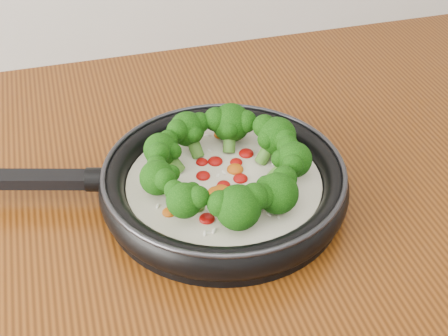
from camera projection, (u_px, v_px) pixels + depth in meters
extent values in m
cylinder|color=black|center=(224.00, 197.00, 0.77)|extent=(0.35, 0.35, 0.01)
torus|color=black|center=(224.00, 183.00, 0.75)|extent=(0.37, 0.37, 0.03)
torus|color=#2D2D33|center=(224.00, 170.00, 0.74)|extent=(0.36, 0.36, 0.01)
cube|color=black|center=(33.00, 179.00, 0.75)|extent=(0.17, 0.07, 0.01)
cylinder|color=black|center=(98.00, 180.00, 0.75)|extent=(0.03, 0.04, 0.03)
cylinder|color=beige|center=(224.00, 187.00, 0.76)|extent=(0.29, 0.29, 0.02)
ellipsoid|color=#970907|center=(230.00, 191.00, 0.73)|extent=(0.02, 0.02, 0.01)
ellipsoid|color=#970907|center=(236.00, 162.00, 0.78)|extent=(0.02, 0.02, 0.01)
ellipsoid|color=#B44E0B|center=(220.00, 135.00, 0.83)|extent=(0.02, 0.02, 0.01)
ellipsoid|color=#970907|center=(182.00, 189.00, 0.74)|extent=(0.02, 0.02, 0.01)
ellipsoid|color=#970907|center=(246.00, 154.00, 0.79)|extent=(0.03, 0.03, 0.01)
ellipsoid|color=#B44E0B|center=(216.00, 192.00, 0.73)|extent=(0.03, 0.03, 0.01)
ellipsoid|color=#970907|center=(240.00, 179.00, 0.75)|extent=(0.02, 0.02, 0.01)
ellipsoid|color=#970907|center=(281.00, 209.00, 0.71)|extent=(0.02, 0.02, 0.01)
ellipsoid|color=#B44E0B|center=(169.00, 212.00, 0.71)|extent=(0.02, 0.02, 0.01)
ellipsoid|color=#970907|center=(202.00, 162.00, 0.78)|extent=(0.02, 0.02, 0.01)
ellipsoid|color=#970907|center=(203.00, 176.00, 0.76)|extent=(0.02, 0.02, 0.01)
ellipsoid|color=#B44E0B|center=(235.00, 169.00, 0.77)|extent=(0.03, 0.03, 0.01)
ellipsoid|color=#970907|center=(215.00, 161.00, 0.78)|extent=(0.02, 0.02, 0.01)
ellipsoid|color=#970907|center=(207.00, 219.00, 0.70)|extent=(0.02, 0.02, 0.01)
ellipsoid|color=#B44E0B|center=(221.00, 191.00, 0.74)|extent=(0.02, 0.02, 0.01)
ellipsoid|color=#970907|center=(224.00, 185.00, 0.74)|extent=(0.02, 0.02, 0.01)
ellipsoid|color=white|center=(158.00, 165.00, 0.77)|extent=(0.01, 0.01, 0.00)
ellipsoid|color=white|center=(177.00, 168.00, 0.77)|extent=(0.01, 0.01, 0.00)
ellipsoid|color=white|center=(205.00, 233.00, 0.68)|extent=(0.01, 0.01, 0.00)
ellipsoid|color=white|center=(258.00, 191.00, 0.74)|extent=(0.01, 0.01, 0.00)
ellipsoid|color=white|center=(210.00, 151.00, 0.80)|extent=(0.01, 0.01, 0.00)
ellipsoid|color=white|center=(278.00, 209.00, 0.71)|extent=(0.00, 0.01, 0.00)
ellipsoid|color=white|center=(210.00, 210.00, 0.71)|extent=(0.01, 0.01, 0.00)
ellipsoid|color=white|center=(278.00, 217.00, 0.70)|extent=(0.00, 0.01, 0.00)
ellipsoid|color=white|center=(272.00, 186.00, 0.74)|extent=(0.01, 0.01, 0.00)
ellipsoid|color=white|center=(207.00, 196.00, 0.73)|extent=(0.01, 0.01, 0.00)
ellipsoid|color=white|center=(163.00, 166.00, 0.77)|extent=(0.01, 0.01, 0.00)
ellipsoid|color=white|center=(253.00, 220.00, 0.69)|extent=(0.01, 0.01, 0.00)
ellipsoid|color=white|center=(207.00, 136.00, 0.83)|extent=(0.01, 0.01, 0.00)
ellipsoid|color=white|center=(218.00, 176.00, 0.76)|extent=(0.01, 0.01, 0.00)
ellipsoid|color=white|center=(183.00, 207.00, 0.71)|extent=(0.00, 0.01, 0.00)
ellipsoid|color=white|center=(269.00, 214.00, 0.70)|extent=(0.01, 0.01, 0.00)
ellipsoid|color=white|center=(208.00, 233.00, 0.68)|extent=(0.01, 0.01, 0.00)
ellipsoid|color=white|center=(275.00, 164.00, 0.78)|extent=(0.01, 0.01, 0.00)
ellipsoid|color=white|center=(158.00, 206.00, 0.71)|extent=(0.01, 0.01, 0.00)
ellipsoid|color=white|center=(260.00, 209.00, 0.71)|extent=(0.00, 0.01, 0.00)
ellipsoid|color=white|center=(214.00, 231.00, 0.68)|extent=(0.01, 0.01, 0.00)
ellipsoid|color=white|center=(165.00, 177.00, 0.75)|extent=(0.01, 0.00, 0.00)
ellipsoid|color=white|center=(224.00, 173.00, 0.76)|extent=(0.01, 0.01, 0.00)
ellipsoid|color=white|center=(217.00, 188.00, 0.74)|extent=(0.01, 0.01, 0.00)
cylinder|color=#4C7F29|center=(279.00, 171.00, 0.75)|extent=(0.03, 0.02, 0.03)
sphere|color=black|center=(294.00, 160.00, 0.74)|extent=(0.05, 0.05, 0.04)
sphere|color=black|center=(288.00, 147.00, 0.75)|extent=(0.03, 0.03, 0.03)
sphere|color=black|center=(293.00, 164.00, 0.72)|extent=(0.03, 0.03, 0.03)
sphere|color=black|center=(280.00, 159.00, 0.74)|extent=(0.03, 0.03, 0.02)
cylinder|color=#4C7F29|center=(266.00, 152.00, 0.78)|extent=(0.04, 0.03, 0.03)
sphere|color=black|center=(277.00, 136.00, 0.77)|extent=(0.06, 0.06, 0.05)
sphere|color=black|center=(264.00, 126.00, 0.78)|extent=(0.04, 0.04, 0.03)
sphere|color=black|center=(285.00, 140.00, 0.76)|extent=(0.03, 0.03, 0.03)
sphere|color=black|center=(267.00, 140.00, 0.77)|extent=(0.03, 0.03, 0.02)
cylinder|color=#4C7F29|center=(230.00, 140.00, 0.80)|extent=(0.03, 0.03, 0.03)
sphere|color=black|center=(231.00, 123.00, 0.80)|extent=(0.06, 0.06, 0.05)
sphere|color=black|center=(216.00, 119.00, 0.79)|extent=(0.04, 0.04, 0.03)
sphere|color=black|center=(246.00, 121.00, 0.79)|extent=(0.04, 0.04, 0.03)
sphere|color=black|center=(230.00, 129.00, 0.79)|extent=(0.03, 0.03, 0.02)
cylinder|color=#4C7F29|center=(194.00, 146.00, 0.79)|extent=(0.02, 0.03, 0.03)
sphere|color=black|center=(187.00, 129.00, 0.79)|extent=(0.05, 0.05, 0.04)
sphere|color=black|center=(178.00, 130.00, 0.77)|extent=(0.03, 0.03, 0.03)
sphere|color=black|center=(200.00, 122.00, 0.79)|extent=(0.03, 0.03, 0.03)
sphere|color=black|center=(194.00, 134.00, 0.78)|extent=(0.03, 0.03, 0.02)
cylinder|color=#4C7F29|center=(173.00, 162.00, 0.76)|extent=(0.03, 0.03, 0.03)
sphere|color=black|center=(161.00, 150.00, 0.76)|extent=(0.05, 0.05, 0.04)
sphere|color=black|center=(159.00, 153.00, 0.74)|extent=(0.03, 0.03, 0.03)
sphere|color=black|center=(168.00, 140.00, 0.76)|extent=(0.03, 0.03, 0.02)
sphere|color=black|center=(173.00, 151.00, 0.75)|extent=(0.03, 0.03, 0.02)
cylinder|color=#4C7F29|center=(171.00, 185.00, 0.73)|extent=(0.03, 0.02, 0.03)
sphere|color=black|center=(157.00, 178.00, 0.71)|extent=(0.05, 0.05, 0.04)
sphere|color=black|center=(165.00, 180.00, 0.70)|extent=(0.03, 0.03, 0.03)
sphere|color=black|center=(157.00, 165.00, 0.72)|extent=(0.03, 0.03, 0.02)
sphere|color=black|center=(171.00, 173.00, 0.72)|extent=(0.03, 0.03, 0.02)
cylinder|color=#4C7F29|center=(193.00, 203.00, 0.70)|extent=(0.03, 0.03, 0.04)
sphere|color=black|center=(184.00, 201.00, 0.68)|extent=(0.05, 0.05, 0.04)
sphere|color=black|center=(198.00, 197.00, 0.67)|extent=(0.03, 0.03, 0.02)
sphere|color=black|center=(174.00, 190.00, 0.68)|extent=(0.03, 0.03, 0.02)
sphere|color=black|center=(192.00, 191.00, 0.69)|extent=(0.02, 0.02, 0.02)
cylinder|color=#4C7F29|center=(235.00, 209.00, 0.69)|extent=(0.02, 0.03, 0.03)
sphere|color=black|center=(238.00, 208.00, 0.67)|extent=(0.06, 0.06, 0.05)
sphere|color=black|center=(255.00, 197.00, 0.67)|extent=(0.04, 0.04, 0.03)
sphere|color=black|center=(220.00, 204.00, 0.67)|extent=(0.04, 0.04, 0.03)
sphere|color=black|center=(235.00, 196.00, 0.68)|extent=(0.03, 0.03, 0.03)
cylinder|color=#4C7F29|center=(266.00, 197.00, 0.71)|extent=(0.03, 0.03, 0.03)
sphere|color=black|center=(278.00, 193.00, 0.69)|extent=(0.06, 0.06, 0.05)
sphere|color=black|center=(284.00, 179.00, 0.70)|extent=(0.04, 0.04, 0.03)
sphere|color=black|center=(265.00, 196.00, 0.68)|extent=(0.03, 0.03, 0.03)
sphere|color=black|center=(266.00, 186.00, 0.70)|extent=(0.03, 0.03, 0.02)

